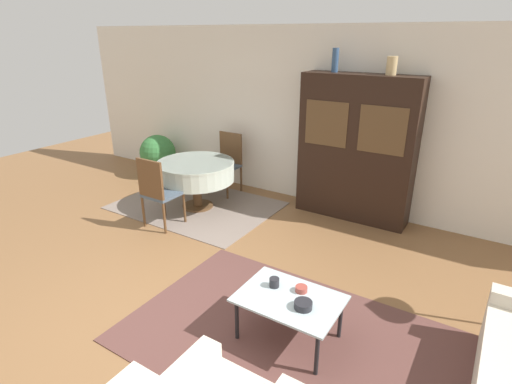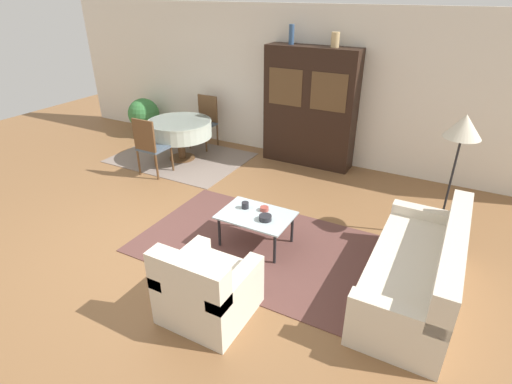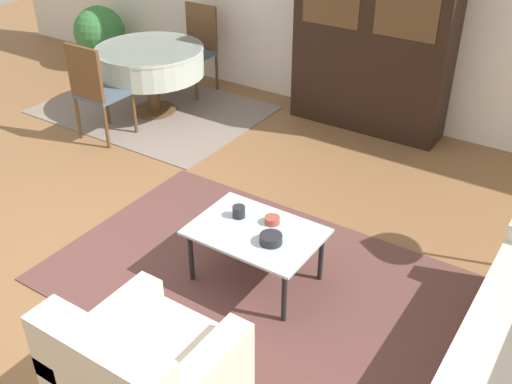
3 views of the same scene
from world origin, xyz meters
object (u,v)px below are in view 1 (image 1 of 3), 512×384
cup (274,282)px  potted_plant (158,154)px  dining_table (196,171)px  bowl_small (301,289)px  bowl (303,305)px  coffee_table (289,302)px  display_cabinet (356,149)px  dining_chair_far (227,160)px  vase_tall (335,60)px  dining_chair_near (157,189)px  vase_short (392,66)px

cup → potted_plant: bearing=147.8°
dining_table → bowl_small: 3.13m
bowl → coffee_table: bearing=158.7°
cup → bowl_small: bearing=14.6°
coffee_table → cup: 0.23m
cup → potted_plant: 4.71m
bowl → display_cabinet: bearing=101.8°
cup → dining_chair_far: bearing=133.0°
bowl_small → vase_tall: vase_tall is taller
vase_tall → bowl_small: bearing=-71.6°
bowl_small → bowl: bearing=-59.9°
bowl_small → dining_table: bearing=147.3°
dining_chair_near → vase_tall: size_ratio=3.19×
dining_chair_near → potted_plant: 2.24m
dining_chair_near → vase_tall: (1.74, 1.81, 1.66)m
bowl → vase_short: 3.37m
potted_plant → coffee_table: bearing=-31.7°
dining_chair_far → vase_tall: size_ratio=3.19×
potted_plant → dining_chair_far: bearing=2.1°
coffee_table → bowl_small: bowl_small is taller
vase_tall → vase_short: 0.77m
potted_plant → vase_short: bearing=3.3°
bowl → vase_short: vase_short is taller
coffee_table → cup: (-0.20, 0.08, 0.09)m
coffee_table → display_cabinet: (-0.44, 2.82, 0.64)m
dining_chair_near → cup: size_ratio=11.15×
vase_tall → display_cabinet: bearing=-0.1°
dining_chair_near → bowl_small: size_ratio=9.40×
potted_plant → cup: bearing=-32.2°
vase_short → vase_tall: bearing=180.0°
coffee_table → display_cabinet: display_cabinet is taller
display_cabinet → dining_chair_near: size_ratio=2.05×
dining_chair_near → dining_chair_far: size_ratio=1.00×
bowl → vase_short: size_ratio=0.66×
coffee_table → dining_chair_far: dining_chair_far is taller
display_cabinet → vase_short: (0.36, 0.00, 1.15)m
cup → potted_plant: (-3.99, 2.51, -0.04)m
cup → bowl_small: cup is taller
bowl → bowl_small: bearing=120.1°
dining_chair_near → bowl: size_ratio=6.58×
dining_table → dining_chair_far: size_ratio=1.17×
dining_table → vase_tall: bearing=29.7°
dining_table → bowl: (2.75, -1.89, -0.13)m
cup → vase_short: size_ratio=0.39×
dining_chair_near → cup: 2.57m
dining_chair_far → coffee_table: bearing=134.4°
dining_chair_far → bowl: dining_chair_far is taller
cup → vase_short: bearing=87.7°
bowl_small → vase_tall: size_ratio=0.34×
cup → vase_tall: bearing=103.4°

